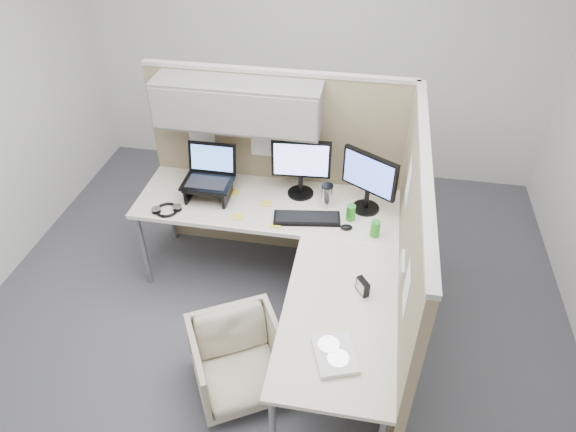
% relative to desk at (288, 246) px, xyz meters
% --- Properties ---
extents(ground, '(4.50, 4.50, 0.00)m').
position_rel_desk_xyz_m(ground, '(-0.12, -0.13, -0.69)').
color(ground, '#434349').
rests_on(ground, ground).
extents(partition_back, '(2.00, 0.36, 1.63)m').
position_rel_desk_xyz_m(partition_back, '(-0.34, 0.70, 0.41)').
color(partition_back, '#8F7E5D').
rests_on(partition_back, ground).
extents(partition_right, '(0.07, 2.03, 1.63)m').
position_rel_desk_xyz_m(partition_right, '(0.78, -0.19, 0.13)').
color(partition_right, '#8F7E5D').
rests_on(partition_right, ground).
extents(desk, '(2.00, 1.98, 0.73)m').
position_rel_desk_xyz_m(desk, '(0.00, 0.00, 0.00)').
color(desk, beige).
rests_on(desk, ground).
extents(office_chair, '(0.75, 0.74, 0.58)m').
position_rel_desk_xyz_m(office_chair, '(-0.20, -0.69, -0.40)').
color(office_chair, '#B9AE93').
rests_on(office_chair, ground).
extents(monitor_left, '(0.44, 0.20, 0.47)m').
position_rel_desk_xyz_m(monitor_left, '(-0.01, 0.56, 0.32)').
color(monitor_left, black).
rests_on(monitor_left, desk).
extents(monitor_right, '(0.39, 0.26, 0.47)m').
position_rel_desk_xyz_m(monitor_right, '(0.50, 0.46, 0.32)').
color(monitor_right, black).
rests_on(monitor_right, desk).
extents(laptop_station, '(0.37, 0.32, 0.39)m').
position_rel_desk_xyz_m(laptop_station, '(-0.68, 0.42, 0.19)').
color(laptop_station, black).
rests_on(laptop_station, desk).
extents(keyboard, '(0.50, 0.23, 0.02)m').
position_rel_desk_xyz_m(keyboard, '(0.09, 0.26, 0.05)').
color(keyboard, black).
rests_on(keyboard, desk).
extents(mouse, '(0.09, 0.07, 0.03)m').
position_rel_desk_xyz_m(mouse, '(0.38, 0.20, 0.06)').
color(mouse, black).
rests_on(mouse, desk).
extents(travel_mug, '(0.09, 0.09, 0.18)m').
position_rel_desk_xyz_m(travel_mug, '(0.21, 0.45, 0.14)').
color(travel_mug, silver).
rests_on(travel_mug, desk).
extents(soda_can_green, '(0.07, 0.07, 0.12)m').
position_rel_desk_xyz_m(soda_can_green, '(0.58, 0.17, 0.10)').
color(soda_can_green, '#268C1E').
rests_on(soda_can_green, desk).
extents(soda_can_silver, '(0.07, 0.07, 0.12)m').
position_rel_desk_xyz_m(soda_can_silver, '(0.40, 0.32, 0.10)').
color(soda_can_silver, '#268C1E').
rests_on(soda_can_silver, desk).
extents(sticky_note_c, '(0.09, 0.09, 0.01)m').
position_rel_desk_xyz_m(sticky_note_c, '(-0.51, 0.49, 0.05)').
color(sticky_note_c, yellow).
rests_on(sticky_note_c, desk).
extents(sticky_note_d, '(0.08, 0.08, 0.01)m').
position_rel_desk_xyz_m(sticky_note_d, '(-0.24, 0.39, 0.05)').
color(sticky_note_d, yellow).
rests_on(sticky_note_d, desk).
extents(sticky_note_b, '(0.08, 0.08, 0.01)m').
position_rel_desk_xyz_m(sticky_note_b, '(-0.12, 0.16, 0.05)').
color(sticky_note_b, yellow).
rests_on(sticky_note_b, desk).
extents(sticky_note_a, '(0.10, 0.10, 0.01)m').
position_rel_desk_xyz_m(sticky_note_a, '(-0.41, 0.20, 0.05)').
color(sticky_note_a, yellow).
rests_on(sticky_note_a, desk).
extents(headphones, '(0.22, 0.22, 0.03)m').
position_rel_desk_xyz_m(headphones, '(-0.94, 0.17, 0.06)').
color(headphones, black).
rests_on(headphones, desk).
extents(paper_stack, '(0.29, 0.33, 0.03)m').
position_rel_desk_xyz_m(paper_stack, '(0.42, -0.89, 0.06)').
color(paper_stack, white).
rests_on(paper_stack, desk).
extents(desk_clock, '(0.09, 0.10, 0.10)m').
position_rel_desk_xyz_m(desk_clock, '(0.53, -0.39, 0.09)').
color(desk_clock, black).
rests_on(desk_clock, desk).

